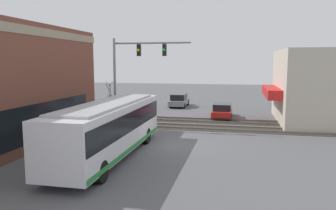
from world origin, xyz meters
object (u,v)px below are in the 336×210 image
object	(u,v)px
crossing_signal	(110,101)
pedestrian_at_crossing	(115,121)
city_bus	(109,127)
parked_car_red	(222,111)
parked_car_grey	(179,101)

from	to	relation	value
crossing_signal	pedestrian_at_crossing	world-z (taller)	crossing_signal
city_bus	pedestrian_at_crossing	bearing A→B (deg)	18.93
city_bus	crossing_signal	xyz separation A→B (m)	(6.66, 2.67, 0.61)
pedestrian_at_crossing	crossing_signal	bearing A→B (deg)	41.30
city_bus	crossing_signal	world-z (taller)	crossing_signal
parked_car_red	parked_car_grey	bearing A→B (deg)	38.19
city_bus	parked_car_grey	distance (m)	21.51
parked_car_red	pedestrian_at_crossing	xyz separation A→B (m)	(-8.68, 7.44, 0.24)
crossing_signal	parked_car_red	size ratio (longest dim) A/B	0.89
crossing_signal	pedestrian_at_crossing	xyz separation A→B (m)	(-0.71, -0.63, -1.42)
parked_car_grey	crossing_signal	bearing A→B (deg)	169.81
crossing_signal	parked_car_grey	size ratio (longest dim) A/B	0.80
parked_car_red	crossing_signal	bearing A→B (deg)	134.64
city_bus	parked_car_grey	world-z (taller)	city_bus
parked_car_grey	pedestrian_at_crossing	distance (m)	15.68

